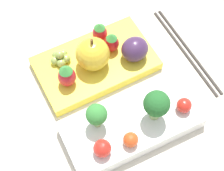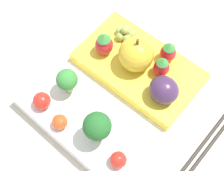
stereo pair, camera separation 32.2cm
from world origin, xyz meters
The scene contains 15 objects.
ground_plane centered at (0.00, 0.00, 0.00)m, with size 4.00×4.00×0.00m, color beige.
bento_box_savoury centered at (0.01, 0.06, 0.01)m, with size 0.23×0.11×0.03m.
bento_box_fruit centered at (0.00, -0.07, 0.01)m, with size 0.21×0.13×0.02m.
broccoli_floret_0 centered at (-0.03, 0.07, 0.07)m, with size 0.04×0.04×0.06m.
broccoli_floret_1 centered at (0.06, 0.04, 0.06)m, with size 0.03×0.03×0.05m.
cherry_tomato_0 centered at (0.07, 0.08, 0.04)m, with size 0.03×0.03×0.03m.
cherry_tomato_1 centered at (-0.07, 0.08, 0.04)m, with size 0.02×0.02×0.02m.
cherry_tomato_2 centered at (0.03, 0.09, 0.04)m, with size 0.02×0.02×0.02m.
apple centered at (0.01, -0.07, 0.05)m, with size 0.06×0.06×0.07m.
strawberry_0 centered at (-0.04, -0.08, 0.04)m, with size 0.03×0.03×0.04m.
strawberry_1 centered at (-0.03, -0.11, 0.04)m, with size 0.03×0.03×0.04m.
strawberry_2 centered at (0.06, -0.06, 0.04)m, with size 0.03×0.03×0.05m.
plum centered at (-0.06, -0.05, 0.04)m, with size 0.05×0.04×0.04m.
grape_cluster centered at (0.05, -0.10, 0.03)m, with size 0.03×0.03×0.03m.
chopsticks_pair centered at (-0.16, -0.02, 0.00)m, with size 0.03×0.21×0.01m.
Camera 2 is at (-0.16, 0.21, 0.55)m, focal length 60.00 mm.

